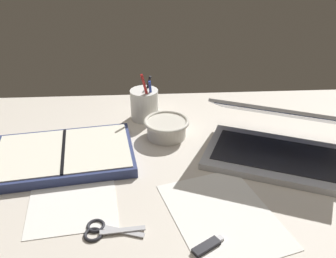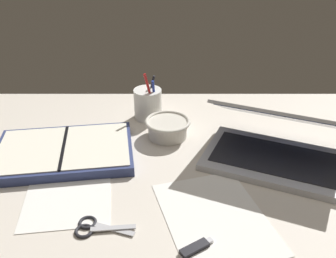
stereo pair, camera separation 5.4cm
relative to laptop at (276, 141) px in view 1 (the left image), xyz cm
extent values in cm
cube|color=beige|center=(-27.51, -7.61, -5.60)|extent=(140.00, 100.00, 2.00)
cube|color=#B7B7BC|center=(-0.77, -1.80, -3.70)|extent=(40.60, 33.58, 1.80)
cube|color=#232328|center=(-0.77, -1.80, -2.68)|extent=(34.37, 26.38, 0.24)
cube|color=#B7B7BC|center=(1.45, 3.40, 6.69)|extent=(39.72, 31.54, 10.98)
cube|color=navy|center=(1.29, 3.01, 6.46)|extent=(36.32, 28.48, 9.53)
cylinder|color=silver|center=(-28.18, 12.27, -2.22)|extent=(11.21, 11.21, 4.77)
torus|color=silver|center=(-28.18, 12.27, 0.17)|extent=(13.19, 13.19, 1.06)
cylinder|color=white|center=(-34.41, 24.12, 0.16)|extent=(8.70, 8.70, 9.51)
cylinder|color=black|center=(-33.79, 26.43, 2.67)|extent=(3.71, 1.59, 12.40)
cylinder|color=#233899|center=(-32.26, 23.08, 2.56)|extent=(1.60, 2.45, 12.33)
cylinder|color=#B21E1E|center=(-33.38, 21.96, 3.93)|extent=(3.99, 2.34, 14.89)
cube|color=navy|center=(-55.74, 1.82, -3.29)|extent=(38.88, 28.70, 2.61)
cube|color=silver|center=(-64.32, 0.60, -1.84)|extent=(19.55, 23.89, 0.30)
cube|color=silver|center=(-47.15, 3.05, -1.84)|extent=(19.55, 23.89, 0.30)
cube|color=black|center=(-55.74, 1.82, -1.69)|extent=(3.87, 21.66, 0.30)
cube|color=#B7B7BC|center=(-39.26, -25.62, -4.00)|extent=(9.31, 2.07, 0.30)
cube|color=#B7B7BC|center=(-39.26, -25.62, -4.30)|extent=(9.14, 4.08, 0.30)
torus|color=#232328|center=(-45.13, -26.18, -4.30)|extent=(3.90, 3.90, 0.70)
torus|color=#232328|center=(-44.85, -23.75, -4.30)|extent=(3.90, 3.90, 0.70)
cube|color=white|center=(-18.06, -21.88, -4.52)|extent=(27.75, 32.87, 0.16)
cube|color=white|center=(-51.11, -14.21, -4.52)|extent=(22.11, 25.51, 0.16)
cube|color=black|center=(-22.98, -30.93, -4.10)|extent=(6.12, 4.94, 1.00)
cube|color=silver|center=(-19.96, -28.97, -4.10)|extent=(1.66, 1.66, 0.60)
camera|label=1|loc=(-33.47, -81.82, 51.09)|focal=40.00mm
camera|label=2|loc=(-28.08, -81.98, 51.09)|focal=40.00mm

